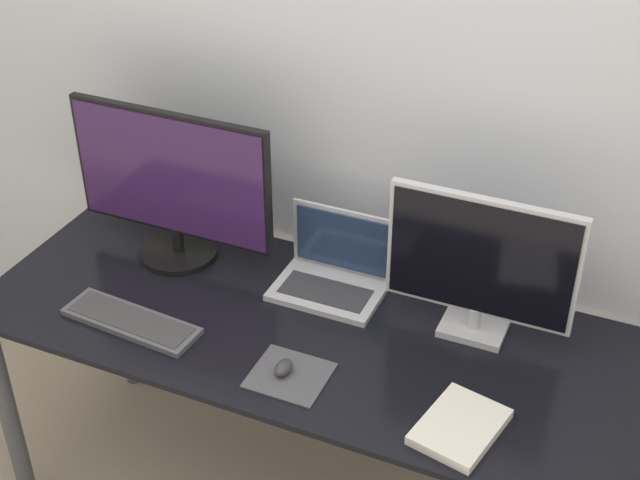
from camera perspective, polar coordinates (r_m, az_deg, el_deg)
wall_back at (r=2.52m, az=3.32°, el=8.83°), size 7.00×0.05×2.50m
desk at (r=2.52m, az=-0.63°, el=-7.60°), size 1.87×0.72×0.76m
monitor_left at (r=2.63m, az=-9.43°, el=3.47°), size 0.64×0.24×0.48m
monitor_right at (r=2.33m, az=10.24°, el=-1.51°), size 0.50×0.12×0.42m
laptop at (r=2.56m, az=0.87°, el=-1.93°), size 0.31×0.22×0.22m
keyboard at (r=2.50m, az=-12.00°, el=-5.11°), size 0.41×0.15×0.02m
mousepad at (r=2.29m, az=-1.96°, el=-8.65°), size 0.19×0.18×0.00m
mouse at (r=2.28m, az=-2.35°, el=-8.16°), size 0.04×0.07×0.03m
book at (r=2.17m, az=8.95°, el=-11.73°), size 0.21×0.26×0.03m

